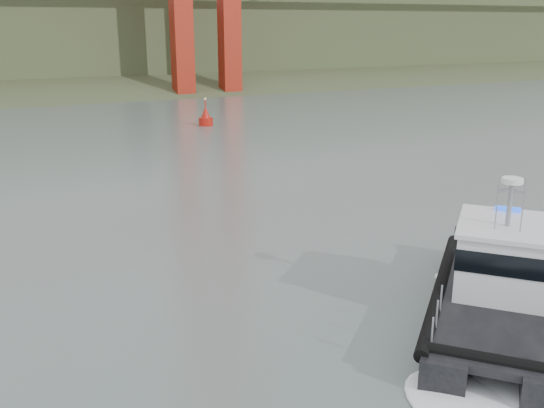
% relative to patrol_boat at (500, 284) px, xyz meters
% --- Properties ---
extents(ground, '(400.00, 400.00, 0.00)m').
position_rel_patrol_boat_xyz_m(ground, '(-5.56, 3.88, -1.48)').
color(ground, slate).
rests_on(ground, ground).
extents(headlands, '(500.00, 105.36, 27.12)m').
position_rel_patrol_boat_xyz_m(headlands, '(-5.56, 129.38, 5.57)').
color(headlands, '#3D4C2B').
rests_on(headlands, ground).
extents(patrol_boat, '(11.85, 11.55, 5.89)m').
position_rel_patrol_boat_xyz_m(patrol_boat, '(0.00, 0.00, 0.00)').
color(patrol_boat, black).
rests_on(patrol_boat, ground).
extents(nav_buoy, '(1.59, 1.59, 3.32)m').
position_rel_patrol_boat_xyz_m(nav_buoy, '(5.65, 49.62, -0.60)').
color(nav_buoy, '#A9140B').
rests_on(nav_buoy, ground).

